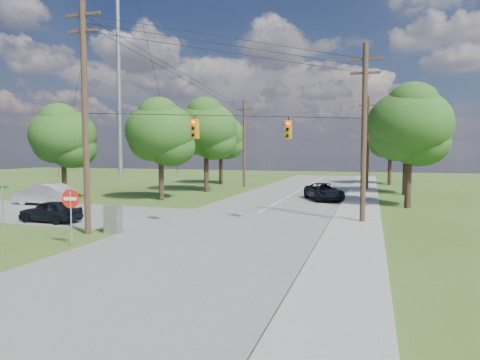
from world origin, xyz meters
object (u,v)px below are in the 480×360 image
(pole_ne, at_px, (364,131))
(car_main_north, at_px, (324,192))
(pole_north_e, at_px, (368,143))
(car_cross_silver, at_px, (45,194))
(pole_sw, at_px, (85,113))
(car_cross_dark, at_px, (50,211))
(pole_north_w, at_px, (244,143))
(control_cabinet, at_px, (113,220))
(do_not_enter_sign, at_px, (71,205))

(pole_ne, height_order, car_main_north, pole_ne)
(pole_north_e, bearing_deg, car_cross_silver, -139.40)
(pole_sw, bearing_deg, car_cross_dark, 152.14)
(pole_sw, bearing_deg, car_cross_silver, 140.12)
(pole_ne, relative_size, pole_north_w, 1.05)
(pole_north_w, height_order, car_cross_dark, pole_north_w)
(control_cabinet, bearing_deg, pole_sw, -152.84)
(car_main_north, bearing_deg, pole_sw, -142.28)
(pole_sw, bearing_deg, pole_ne, 29.38)
(car_main_north, distance_m, do_not_enter_sign, 23.11)
(car_cross_silver, bearing_deg, pole_ne, 89.53)
(pole_sw, xyz_separation_m, pole_ne, (13.50, 7.60, -0.76))
(pole_sw, height_order, pole_ne, pole_sw)
(control_cabinet, bearing_deg, do_not_enter_sign, -91.45)
(do_not_enter_sign, bearing_deg, car_cross_dark, 130.60)
(pole_ne, bearing_deg, do_not_enter_sign, -140.45)
(pole_north_w, distance_m, control_cabinet, 29.37)
(pole_north_w, xyz_separation_m, car_cross_dark, (-3.95, -27.30, -4.44))
(pole_north_e, relative_size, do_not_enter_sign, 3.87)
(car_cross_silver, relative_size, control_cabinet, 3.62)
(car_cross_dark, bearing_deg, pole_north_w, 174.26)
(car_cross_silver, bearing_deg, car_main_north, 117.75)
(car_cross_silver, bearing_deg, pole_north_e, 133.21)
(pole_ne, xyz_separation_m, pole_north_w, (-13.90, 22.00, -0.34))
(pole_ne, height_order, pole_north_e, pole_ne)
(pole_sw, relative_size, car_cross_silver, 2.34)
(pole_north_e, height_order, car_cross_silver, pole_north_e)
(pole_north_e, distance_m, car_main_north, 12.30)
(pole_ne, height_order, car_cross_dark, pole_ne)
(pole_north_w, relative_size, control_cabinet, 7.06)
(pole_sw, height_order, do_not_enter_sign, pole_sw)
(pole_north_e, relative_size, control_cabinet, 7.06)
(control_cabinet, bearing_deg, car_cross_dark, 161.23)
(car_main_north, bearing_deg, do_not_enter_sign, -136.75)
(pole_north_e, xyz_separation_m, control_cabinet, (-12.40, -29.00, -4.42))
(car_cross_silver, distance_m, control_cabinet, 14.39)
(pole_sw, height_order, pole_north_e, pole_sw)
(pole_ne, relative_size, pole_north_e, 1.05)
(pole_north_e, relative_size, car_cross_dark, 2.58)
(pole_north_e, bearing_deg, car_cross_dark, -123.18)
(car_cross_dark, distance_m, do_not_enter_sign, 7.45)
(car_cross_dark, height_order, do_not_enter_sign, do_not_enter_sign)
(pole_north_e, relative_size, pole_north_w, 1.00)
(pole_sw, height_order, car_main_north, pole_sw)
(pole_north_w, bearing_deg, do_not_enter_sign, -87.34)
(pole_north_w, distance_m, car_cross_silver, 23.49)
(car_cross_dark, height_order, car_main_north, car_main_north)
(car_cross_silver, bearing_deg, pole_north_w, 156.26)
(car_cross_silver, xyz_separation_m, car_main_north, (20.73, 9.72, -0.12))
(pole_north_e, xyz_separation_m, car_cross_silver, (-24.15, -20.70, -4.25))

